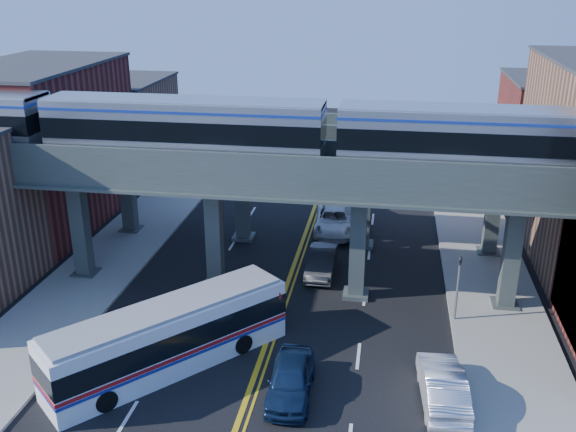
# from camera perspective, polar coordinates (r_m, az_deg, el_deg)

# --- Properties ---
(ground) EXTENTS (120.00, 120.00, 0.00)m
(ground) POSITION_cam_1_polar(r_m,az_deg,el_deg) (29.85, -2.86, -13.65)
(ground) COLOR black
(ground) RESTS_ON ground
(sidewalk_west) EXTENTS (5.00, 70.00, 0.16)m
(sidewalk_west) POSITION_cam_1_polar(r_m,az_deg,el_deg) (41.51, -15.69, -3.84)
(sidewalk_west) COLOR gray
(sidewalk_west) RESTS_ON ground
(sidewalk_east) EXTENTS (5.00, 70.00, 0.16)m
(sidewalk_east) POSITION_cam_1_polar(r_m,az_deg,el_deg) (38.44, 17.52, -6.12)
(sidewalk_east) COLOR gray
(sidewalk_east) RESTS_ON ground
(building_west_b) EXTENTS (8.00, 14.00, 11.00)m
(building_west_b) POSITION_cam_1_polar(r_m,az_deg,el_deg) (47.94, -21.08, 5.74)
(building_west_b) COLOR maroon
(building_west_b) RESTS_ON ground
(building_west_c) EXTENTS (8.00, 10.00, 8.00)m
(building_west_c) POSITION_cam_1_polar(r_m,az_deg,el_deg) (59.53, -14.81, 7.71)
(building_west_c) COLOR #90614A
(building_west_c) RESTS_ON ground
(building_east_c) EXTENTS (8.00, 10.00, 9.00)m
(building_east_c) POSITION_cam_1_polar(r_m,az_deg,el_deg) (56.00, 22.67, 6.50)
(building_east_c) COLOR maroon
(building_east_c) RESTS_ON ground
(elevated_viaduct_near) EXTENTS (52.00, 3.60, 7.40)m
(elevated_viaduct_near) POSITION_cam_1_polar(r_m,az_deg,el_deg) (34.08, -0.28, 3.06)
(elevated_viaduct_near) COLOR #414B47
(elevated_viaduct_near) RESTS_ON ground
(elevated_viaduct_far) EXTENTS (52.00, 3.60, 7.40)m
(elevated_viaduct_far) POSITION_cam_1_polar(r_m,az_deg,el_deg) (40.72, 1.34, 6.05)
(elevated_viaduct_far) COLOR #414B47
(elevated_viaduct_far) RESTS_ON ground
(transit_train) EXTENTS (45.96, 2.88, 3.35)m
(transit_train) POSITION_cam_1_polar(r_m,az_deg,el_deg) (34.61, -9.19, 7.79)
(transit_train) COLOR black
(transit_train) RESTS_ON elevated_viaduct_near
(stop_sign) EXTENTS (0.76, 0.09, 2.63)m
(stop_sign) POSITION_cam_1_polar(r_m,az_deg,el_deg) (31.38, -1.24, -7.99)
(stop_sign) COLOR slate
(stop_sign) RESTS_ON ground
(traffic_signal) EXTENTS (0.15, 0.18, 4.10)m
(traffic_signal) POSITION_cam_1_polar(r_m,az_deg,el_deg) (33.60, 14.90, -5.64)
(traffic_signal) COLOR slate
(traffic_signal) RESTS_ON ground
(transit_bus) EXTENTS (9.52, 10.22, 2.95)m
(transit_bus) POSITION_cam_1_polar(r_m,az_deg,el_deg) (29.85, -10.52, -10.56)
(transit_bus) COLOR white
(transit_bus) RESTS_ON ground
(car_lane_a) EXTENTS (1.96, 4.61, 1.55)m
(car_lane_a) POSITION_cam_1_polar(r_m,az_deg,el_deg) (28.00, 0.23, -14.31)
(car_lane_a) COLOR #11223E
(car_lane_a) RESTS_ON ground
(car_lane_b) EXTENTS (1.62, 4.54, 1.49)m
(car_lane_b) POSITION_cam_1_polar(r_m,az_deg,el_deg) (38.30, 3.02, -4.09)
(car_lane_b) COLOR #2A2B2D
(car_lane_b) RESTS_ON ground
(car_lane_c) EXTENTS (2.97, 5.90, 1.60)m
(car_lane_c) POSITION_cam_1_polar(r_m,az_deg,el_deg) (44.47, 4.15, -0.38)
(car_lane_c) COLOR silver
(car_lane_c) RESTS_ON ground
(car_lane_d) EXTENTS (3.35, 6.57, 1.83)m
(car_lane_d) POSITION_cam_1_polar(r_m,az_deg,el_deg) (45.86, 5.43, 0.40)
(car_lane_d) COLOR #A4A5A9
(car_lane_d) RESTS_ON ground
(car_parked_curb) EXTENTS (2.08, 5.01, 1.61)m
(car_parked_curb) POSITION_cam_1_polar(r_m,az_deg,el_deg) (28.34, 13.59, -14.43)
(car_parked_curb) COLOR silver
(car_parked_curb) RESTS_ON ground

